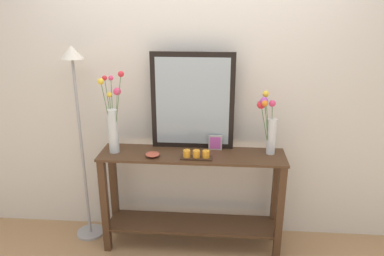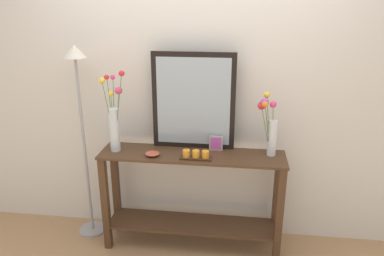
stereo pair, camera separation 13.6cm
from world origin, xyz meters
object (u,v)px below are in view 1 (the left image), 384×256
mirror_leaning (193,101)px  candle_tray (196,155)px  console_table (192,192)px  picture_frame_small (215,143)px  floor_lamp (78,114)px  tall_vase_left (113,121)px  decorative_bowl (153,154)px  vase_right (269,124)px

mirror_leaning → candle_tray: 0.43m
console_table → picture_frame_small: bearing=28.7°
floor_lamp → console_table: bearing=-4.6°
picture_frame_small → tall_vase_left: bearing=-172.7°
console_table → floor_lamp: floor_lamp is taller
decorative_bowl → console_table: bearing=14.6°
floor_lamp → tall_vase_left: bearing=-14.3°
floor_lamp → candle_tray: bearing=-9.4°
tall_vase_left → candle_tray: tall_vase_left is taller
vase_right → floor_lamp: bearing=179.2°
picture_frame_small → decorative_bowl: picture_frame_small is taller
candle_tray → decorative_bowl: bearing=178.8°
mirror_leaning → picture_frame_small: mirror_leaning is taller
console_table → candle_tray: bearing=-64.5°
console_table → tall_vase_left: tall_vase_left is taller
vase_right → candle_tray: size_ratio=2.04×
mirror_leaning → tall_vase_left: 0.65m
mirror_leaning → floor_lamp: bearing=-175.8°
tall_vase_left → picture_frame_small: (0.80, 0.10, -0.19)m
console_table → vase_right: 0.84m
vase_right → picture_frame_small: 0.46m
console_table → mirror_leaning: size_ratio=1.88×
candle_tray → vase_right: bearing=14.2°
candle_tray → floor_lamp: (-0.97, 0.16, 0.26)m
picture_frame_small → decorative_bowl: size_ratio=1.11×
mirror_leaning → picture_frame_small: (0.19, -0.04, -0.33)m
mirror_leaning → vase_right: 0.62m
tall_vase_left → floor_lamp: 0.32m
console_table → picture_frame_small: size_ratio=11.92×
vase_right → floor_lamp: 1.53m
console_table → candle_tray: 0.38m
picture_frame_small → floor_lamp: 1.14m
tall_vase_left → vase_right: (1.22, 0.06, -0.01)m
vase_right → candle_tray: vase_right is taller
candle_tray → picture_frame_small: bearing=52.8°
decorative_bowl → picture_frame_small: bearing=20.2°
candle_tray → decorative_bowl: 0.34m
vase_right → floor_lamp: size_ratio=0.30×
decorative_bowl → floor_lamp: 0.70m
console_table → vase_right: bearing=5.2°
console_table → mirror_leaning: (-0.01, 0.14, 0.73)m
picture_frame_small → candle_tray: bearing=-127.2°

